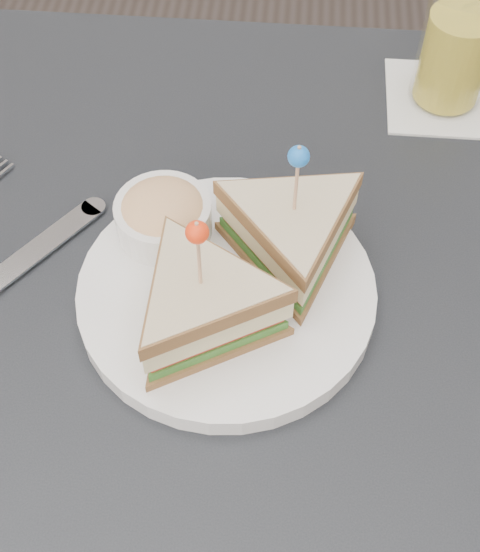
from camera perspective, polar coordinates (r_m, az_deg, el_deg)
name	(u,v)px	position (r m, az deg, el deg)	size (l,w,h in m)	color
table	(228,369)	(0.69, -0.91, -6.89)	(0.80, 0.80, 0.75)	black
plate_meal	(235,268)	(0.60, -0.40, 0.57)	(0.27, 0.26, 0.14)	white
drink_set	(457,46)	(0.79, 15.83, 16.10)	(0.11, 0.11, 0.15)	white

